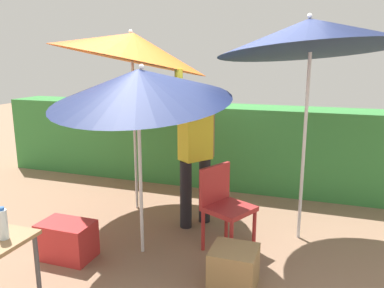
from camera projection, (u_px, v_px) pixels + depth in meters
ground_plane at (183, 252)px, 4.02m from camera, size 24.00×24.00×0.00m
hedge_row at (234, 146)px, 6.03m from camera, size 8.00×0.70×1.27m
umbrella_rainbow at (140, 85)px, 3.65m from camera, size 1.77×1.79×2.03m
umbrella_orange at (310, 35)px, 3.86m from camera, size 1.93×1.92×2.53m
umbrella_yellow at (131, 47)px, 4.79m from camera, size 2.05×2.01×2.57m
person_vendor at (195, 150)px, 4.50m from camera, size 0.39×0.50×1.88m
chair_plastic at (224, 203)px, 4.01m from camera, size 0.59×0.59×0.89m
cooler_box at (67, 240)px, 3.88m from camera, size 0.53×0.35×0.38m
crate_cardboard at (234, 268)px, 3.37m from camera, size 0.40×0.38×0.37m
bottle_water at (3, 224)px, 2.73m from camera, size 0.07×0.07×0.24m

